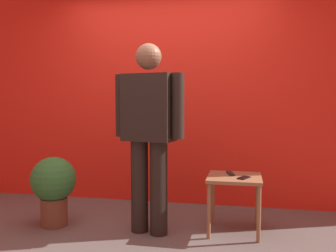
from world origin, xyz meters
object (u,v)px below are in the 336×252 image
object	(u,v)px
standing_person	(149,128)
side_table	(234,185)
tv_remote	(230,173)
cell_phone	(244,178)
potted_plant	(54,185)

from	to	relation	value
standing_person	side_table	xyz separation A→B (m)	(0.78, 0.18, -0.54)
standing_person	tv_remote	size ratio (longest dim) A/B	10.35
standing_person	cell_phone	size ratio (longest dim) A/B	12.22
cell_phone	tv_remote	size ratio (longest dim) A/B	0.85
standing_person	cell_phone	xyz separation A→B (m)	(0.87, 0.10, -0.45)
tv_remote	standing_person	bearing A→B (deg)	-176.62
potted_plant	side_table	bearing A→B (deg)	5.93
standing_person	cell_phone	world-z (taller)	standing_person
standing_person	side_table	world-z (taller)	standing_person
tv_remote	cell_phone	bearing A→B (deg)	-65.84
standing_person	tv_remote	xyz separation A→B (m)	(0.74, 0.25, -0.44)
side_table	tv_remote	bearing A→B (deg)	118.74
cell_phone	tv_remote	world-z (taller)	tv_remote
standing_person	potted_plant	bearing A→B (deg)	-179.65
cell_phone	potted_plant	bearing A→B (deg)	-149.92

